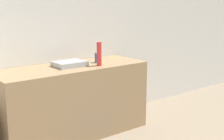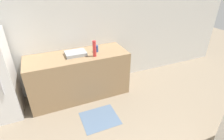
% 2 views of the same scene
% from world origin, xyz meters
% --- Properties ---
extents(wall_back, '(8.00, 0.06, 2.60)m').
position_xyz_m(wall_back, '(0.00, 3.41, 1.30)').
color(wall_back, silver).
rests_on(wall_back, ground_plane).
extents(counter, '(1.85, 0.69, 0.87)m').
position_xyz_m(counter, '(0.12, 3.03, 0.44)').
color(counter, '#937551').
rests_on(counter, ground_plane).
extents(sink_basin, '(0.37, 0.28, 0.06)m').
position_xyz_m(sink_basin, '(0.10, 3.04, 0.90)').
color(sink_basin, '#9EA3A8').
rests_on(sink_basin, counter).
extents(bottle_tall, '(0.06, 0.06, 0.29)m').
position_xyz_m(bottle_tall, '(0.40, 2.85, 1.02)').
color(bottle_tall, red).
rests_on(bottle_tall, counter).
extents(bottle_short, '(0.07, 0.07, 0.12)m').
position_xyz_m(bottle_short, '(0.50, 3.03, 0.94)').
color(bottle_short, '#2D4C8C').
rests_on(bottle_short, counter).
extents(kitchen_rug, '(0.61, 0.54, 0.01)m').
position_xyz_m(kitchen_rug, '(0.24, 2.22, 0.00)').
color(kitchen_rug, slate).
rests_on(kitchen_rug, ground_plane).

